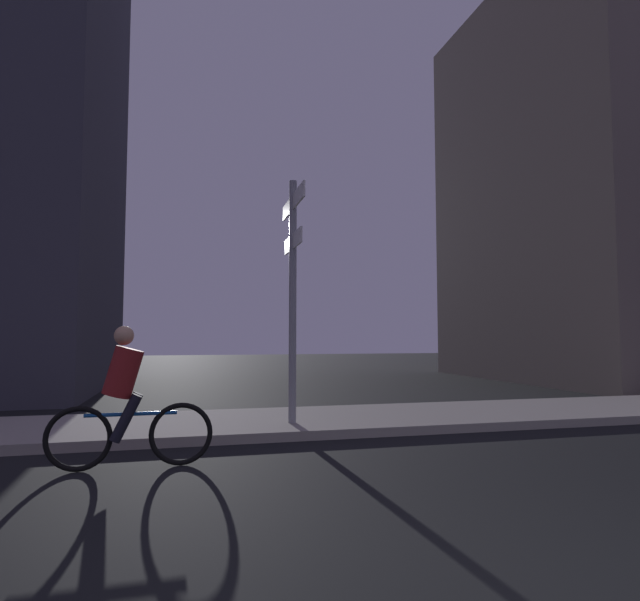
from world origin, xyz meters
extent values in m
cube|color=gray|center=(0.00, 6.53, 0.07)|extent=(40.00, 2.56, 0.14)
cylinder|color=gray|center=(-0.61, 6.02, 2.07)|extent=(0.12, 0.12, 3.85)
cube|color=white|center=(-0.61, 6.02, 3.64)|extent=(0.03, 1.69, 0.24)
cube|color=white|center=(-0.61, 6.02, 3.00)|extent=(0.03, 1.31, 0.24)
torus|color=black|center=(-2.28, 4.24, 0.36)|extent=(0.72, 0.08, 0.72)
torus|color=black|center=(-3.38, 4.22, 0.36)|extent=(0.72, 0.08, 0.72)
cylinder|color=#1959A5|center=(-2.83, 4.23, 0.61)|extent=(1.00, 0.07, 0.04)
cylinder|color=maroon|center=(-2.93, 4.23, 1.08)|extent=(0.46, 0.33, 0.61)
sphere|color=tan|center=(-2.93, 4.23, 1.50)|extent=(0.22, 0.22, 0.22)
cylinder|color=black|center=(-2.88, 4.32, 0.58)|extent=(0.34, 0.13, 0.55)
cylinder|color=black|center=(-2.88, 4.14, 0.58)|extent=(0.34, 0.13, 0.55)
cube|color=#6B6056|center=(12.63, 13.05, 6.75)|extent=(9.51, 9.47, 13.50)
camera|label=1|loc=(-2.23, -2.13, 1.50)|focal=29.39mm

